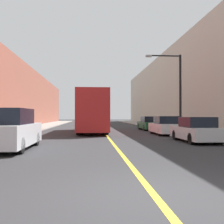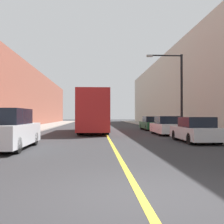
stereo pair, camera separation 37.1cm
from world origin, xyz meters
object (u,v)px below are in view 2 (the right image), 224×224
object	(u,v)px
parked_suv_left	(7,130)
car_right_mid	(167,126)
car_right_far	(151,124)
bus	(93,112)
street_lamp_right	(178,87)
car_right_near	(196,131)

from	to	relation	value
parked_suv_left	car_right_mid	size ratio (longest dim) A/B	1.12
parked_suv_left	car_right_far	world-z (taller)	parked_suv_left
car_right_far	bus	bearing A→B (deg)	-152.59
street_lamp_right	car_right_mid	bearing A→B (deg)	-136.40
parked_suv_left	car_right_near	world-z (taller)	parked_suv_left
bus	car_right_far	bearing A→B (deg)	27.41
parked_suv_left	street_lamp_right	world-z (taller)	street_lamp_right
bus	street_lamp_right	size ratio (longest dim) A/B	1.62
car_right_mid	street_lamp_right	xyz separation A→B (m)	(1.27, 1.21, 3.31)
car_right_far	car_right_mid	bearing A→B (deg)	-91.69
parked_suv_left	car_right_far	xyz separation A→B (m)	(9.82, 15.07, -0.20)
car_right_far	parked_suv_left	bearing A→B (deg)	-123.08
street_lamp_right	parked_suv_left	bearing A→B (deg)	-138.69
parked_suv_left	car_right_mid	xyz separation A→B (m)	(9.62, 8.36, -0.19)
parked_suv_left	car_right_far	size ratio (longest dim) A/B	1.00
car_right_mid	car_right_far	size ratio (longest dim) A/B	0.89
car_right_mid	parked_suv_left	bearing A→B (deg)	-139.01
car_right_far	street_lamp_right	distance (m)	6.52
car_right_mid	car_right_far	xyz separation A→B (m)	(0.20, 6.71, -0.01)
street_lamp_right	bus	bearing A→B (deg)	161.60
car_right_near	car_right_mid	bearing A→B (deg)	90.76
car_right_near	street_lamp_right	distance (m)	7.83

